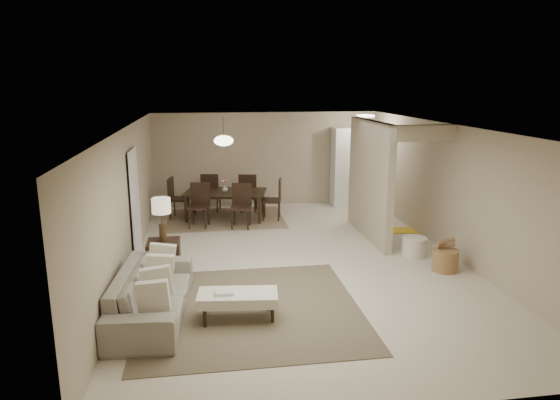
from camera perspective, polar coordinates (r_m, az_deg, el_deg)
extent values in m
plane|color=beige|center=(9.46, 1.90, -6.90)|extent=(9.00, 9.00, 0.00)
plane|color=white|center=(8.91, 2.02, 8.37)|extent=(9.00, 9.00, 0.00)
plane|color=tan|center=(13.48, -1.56, 4.68)|extent=(6.00, 0.00, 6.00)
plane|color=tan|center=(9.05, -17.05, -0.14)|extent=(0.00, 9.00, 9.00)
plane|color=tan|center=(10.08, 18.97, 1.05)|extent=(0.00, 9.00, 9.00)
cube|color=tan|center=(10.74, 10.21, 2.27)|extent=(0.15, 2.50, 2.50)
cube|color=black|center=(9.68, -16.29, -0.65)|extent=(0.04, 0.90, 2.04)
cube|color=white|center=(13.66, 8.48, 3.81)|extent=(1.20, 0.55, 2.10)
cylinder|color=white|center=(12.58, 9.76, 9.43)|extent=(0.44, 0.44, 0.05)
cube|color=brown|center=(7.55, -3.42, -12.27)|extent=(3.20, 3.20, 0.01)
imported|color=gray|center=(7.43, -14.41, -10.26)|extent=(2.42, 1.09, 0.69)
cube|color=beige|center=(7.13, -4.86, -11.07)|extent=(1.16, 0.63, 0.15)
cylinder|color=black|center=(7.04, -8.59, -13.32)|extent=(0.05, 0.05, 0.25)
cylinder|color=black|center=(7.09, -0.88, -12.96)|extent=(0.05, 0.05, 0.25)
cylinder|color=black|center=(7.37, -8.61, -12.03)|extent=(0.05, 0.05, 0.25)
cylinder|color=black|center=(7.42, -1.27, -11.70)|extent=(0.05, 0.05, 0.25)
cube|color=black|center=(8.92, -13.11, -6.46)|extent=(0.55, 0.55, 0.60)
cylinder|color=#48361E|center=(8.78, -13.26, -3.68)|extent=(0.12, 0.12, 0.30)
cylinder|color=#48361E|center=(8.70, -13.36, -1.92)|extent=(0.03, 0.03, 0.26)
cylinder|color=beige|center=(8.65, -13.43, -0.64)|extent=(0.32, 0.32, 0.26)
cylinder|color=beige|center=(9.96, 15.09, -5.20)|extent=(0.47, 0.47, 0.36)
cylinder|color=olive|center=(9.36, 18.37, -6.56)|extent=(0.50, 0.50, 0.38)
cube|color=brown|center=(12.32, -6.23, -2.13)|extent=(2.80, 2.10, 0.01)
imported|color=black|center=(12.23, -6.27, -0.62)|extent=(2.12, 1.46, 0.68)
imported|color=silver|center=(12.14, -6.32, 1.31)|extent=(0.16, 0.16, 0.16)
cube|color=gold|center=(11.61, 13.64, -3.40)|extent=(0.88, 0.63, 0.01)
cylinder|color=#48361E|center=(11.92, -6.50, 8.32)|extent=(0.02, 0.02, 0.50)
ellipsoid|color=#FFEAC6|center=(11.95, -6.46, 6.75)|extent=(0.46, 0.46, 0.25)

